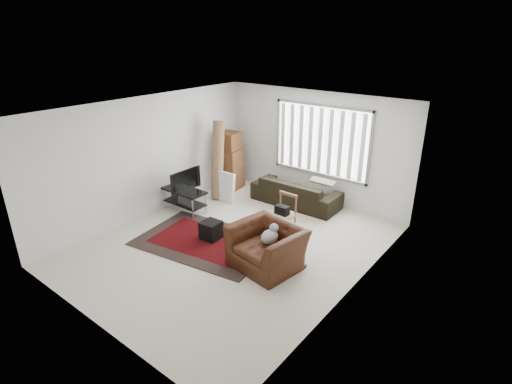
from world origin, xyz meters
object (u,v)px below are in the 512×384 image
at_px(tv_stand, 184,196).
at_px(armchair, 267,244).
at_px(moving_boxes, 229,162).
at_px(side_chair, 283,213).
at_px(sofa, 296,188).

distance_m(tv_stand, armchair, 3.02).
height_order(moving_boxes, side_chair, moving_boxes).
distance_m(moving_boxes, sofa, 2.05).
bearing_deg(sofa, tv_stand, 45.70).
relative_size(moving_boxes, armchair, 1.13).
height_order(tv_stand, side_chair, side_chair).
height_order(side_chair, armchair, armchair).
bearing_deg(armchair, sofa, 120.70).
xyz_separation_m(sofa, armchair, (1.10, -2.66, 0.03)).
xyz_separation_m(moving_boxes, armchair, (3.12, -2.51, -0.26)).
height_order(moving_boxes, armchair, moving_boxes).
distance_m(moving_boxes, armchair, 4.02).
distance_m(moving_boxes, side_chair, 2.96).
bearing_deg(side_chair, tv_stand, -166.91).
height_order(tv_stand, sofa, sofa).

